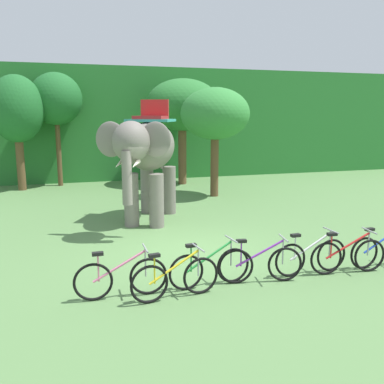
% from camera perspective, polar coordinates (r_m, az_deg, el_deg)
% --- Properties ---
extents(ground_plane, '(80.00, 80.00, 0.00)m').
position_cam_1_polar(ground_plane, '(10.32, -0.44, -8.20)').
color(ground_plane, '#567F47').
extents(foliage_hedge, '(36.00, 6.00, 5.66)m').
position_cam_1_polar(foliage_hedge, '(24.35, -10.26, 9.20)').
color(foliage_hedge, '#28702D').
rests_on(foliage_hedge, ground).
extents(tree_center_left, '(2.29, 2.29, 5.00)m').
position_cam_1_polar(tree_center_left, '(19.88, -22.75, 10.27)').
color(tree_center_left, brown).
rests_on(tree_center_left, ground).
extents(tree_far_right, '(2.36, 2.36, 5.20)m').
position_cam_1_polar(tree_far_right, '(20.54, -18.04, 11.89)').
color(tree_far_right, brown).
rests_on(tree_far_right, ground).
extents(tree_center, '(2.66, 2.66, 4.80)m').
position_cam_1_polar(tree_center, '(20.04, -1.41, 11.71)').
color(tree_center, brown).
rests_on(tree_center, ground).
extents(tree_far_left, '(3.50, 3.50, 4.98)m').
position_cam_1_polar(tree_far_left, '(20.20, -1.21, 11.71)').
color(tree_far_left, brown).
rests_on(tree_far_left, ground).
extents(tree_right, '(2.77, 2.77, 4.38)m').
position_cam_1_polar(tree_right, '(17.01, 3.15, 10.48)').
color(tree_right, brown).
rests_on(tree_right, ground).
extents(elephant, '(3.03, 4.15, 3.78)m').
position_cam_1_polar(elephant, '(12.86, -6.02, 5.51)').
color(elephant, slate).
rests_on(elephant, ground).
extents(bike_pink, '(1.71, 0.52, 0.92)m').
position_cam_1_polar(bike_pink, '(7.89, -9.64, -11.40)').
color(bike_pink, black).
rests_on(bike_pink, ground).
extents(bike_yellow, '(1.70, 0.52, 0.92)m').
position_cam_1_polar(bike_yellow, '(7.75, -2.26, -11.66)').
color(bike_yellow, black).
rests_on(bike_yellow, ground).
extents(bike_green, '(1.71, 0.52, 0.92)m').
position_cam_1_polar(bike_green, '(8.27, 2.46, -10.20)').
color(bike_green, black).
rests_on(bike_green, ground).
extents(bike_purple, '(1.69, 0.52, 0.92)m').
position_cam_1_polar(bike_purple, '(8.55, 9.28, -9.63)').
color(bike_purple, black).
rests_on(bike_purple, ground).
extents(bike_white, '(1.71, 0.52, 0.92)m').
position_cam_1_polar(bike_white, '(9.22, 15.88, -8.39)').
color(bike_white, black).
rests_on(bike_white, ground).
extents(bike_red, '(1.71, 0.52, 0.92)m').
position_cam_1_polar(bike_red, '(9.49, 20.44, -8.11)').
color(bike_red, black).
rests_on(bike_red, ground).
extents(bike_blue, '(1.71, 0.52, 0.92)m').
position_cam_1_polar(bike_blue, '(10.21, 24.51, -7.11)').
color(bike_blue, black).
rests_on(bike_blue, ground).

